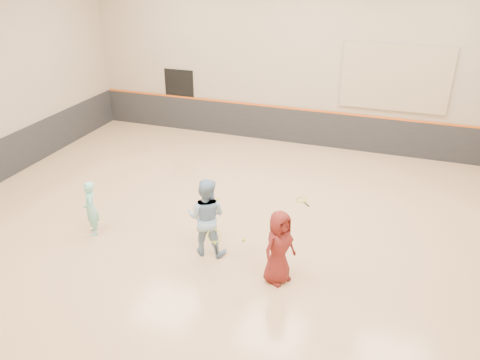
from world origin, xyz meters
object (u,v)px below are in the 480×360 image
(young_man, at_px, (279,247))
(spare_racket, at_px, (301,200))
(girl, at_px, (91,209))
(instructor, at_px, (206,217))

(young_man, height_order, spare_racket, young_man)
(girl, distance_m, spare_racket, 5.34)
(girl, xyz_separation_m, young_man, (4.53, -0.26, 0.12))
(instructor, bearing_deg, girl, -1.26)
(girl, distance_m, young_man, 4.54)
(girl, relative_size, spare_racket, 2.06)
(girl, xyz_separation_m, spare_racket, (4.25, 3.17, -0.65))
(young_man, distance_m, spare_racket, 3.53)
(girl, height_order, spare_racket, girl)
(young_man, bearing_deg, instructor, 105.54)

